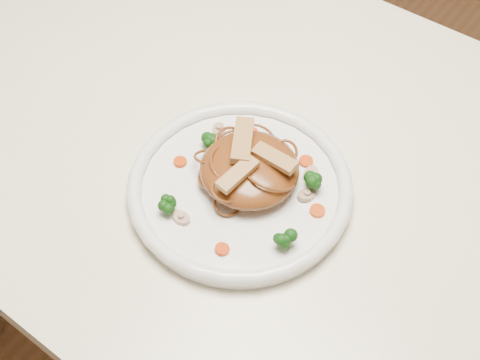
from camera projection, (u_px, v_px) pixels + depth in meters
The scene contains 20 objects.
ground at pixel (253, 348), 1.51m from camera, with size 4.00×4.00×0.00m, color brown.
table at pixel (259, 184), 1.00m from camera, with size 1.20×0.80×0.75m.
plate at pixel (240, 190), 0.86m from camera, with size 0.30×0.30×0.02m, color white.
noodle_mound at pixel (249, 169), 0.84m from camera, with size 0.13×0.13×0.04m, color brown.
chicken_a at pixel (275, 158), 0.82m from camera, with size 0.06×0.02×0.01m, color tan.
chicken_b at pixel (243, 140), 0.83m from camera, with size 0.08×0.02×0.01m, color tan.
chicken_c at pixel (238, 174), 0.80m from camera, with size 0.06×0.02×0.01m, color tan.
broccoli_0 at pixel (314, 180), 0.84m from camera, with size 0.03×0.03×0.03m, color #0E420D, non-canonical shape.
broccoli_1 at pixel (210, 141), 0.88m from camera, with size 0.03×0.03×0.03m, color #0E420D, non-canonical shape.
broccoli_2 at pixel (169, 205), 0.82m from camera, with size 0.02×0.02×0.03m, color #0E420D, non-canonical shape.
broccoli_3 at pixel (284, 238), 0.78m from camera, with size 0.03×0.03×0.03m, color #0E420D, non-canonical shape.
carrot_0 at pixel (306, 161), 0.87m from camera, with size 0.02×0.02×0.01m, color red.
carrot_1 at pixel (180, 162), 0.87m from camera, with size 0.02×0.02×0.01m, color red.
carrot_2 at pixel (317, 211), 0.82m from camera, with size 0.02×0.02×0.01m, color red.
carrot_3 at pixel (251, 133), 0.91m from camera, with size 0.02×0.02×0.01m, color red.
carrot_4 at pixel (222, 249), 0.79m from camera, with size 0.02×0.02×0.01m, color red.
mushroom_0 at pixel (181, 218), 0.82m from camera, with size 0.03×0.03×0.01m, color beige.
mushroom_1 at pixel (307, 195), 0.84m from camera, with size 0.03×0.03×0.01m, color beige.
mushroom_2 at pixel (219, 129), 0.91m from camera, with size 0.03×0.03×0.01m, color beige.
mushroom_3 at pixel (311, 174), 0.86m from camera, with size 0.03×0.03×0.01m, color beige.
Camera 1 is at (0.33, -0.50, 1.45)m, focal length 47.45 mm.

